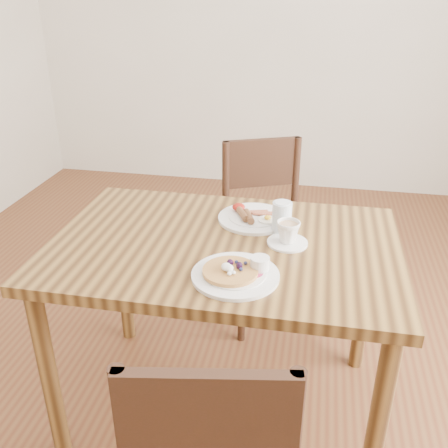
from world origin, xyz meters
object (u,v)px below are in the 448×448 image
chair_far (267,224)px  water_glass (282,218)px  pancake_plate (237,273)px  teacup_saucer (288,234)px  breakfast_plate (253,217)px  dining_table (224,267)px

chair_far → water_glass: size_ratio=7.66×
pancake_plate → teacup_saucer: (0.14, 0.24, 0.02)m
breakfast_plate → water_glass: bearing=-35.2°
chair_far → teacup_saucer: size_ratio=6.29×
dining_table → teacup_saucer: teacup_saucer is taller
chair_far → pancake_plate: 0.95m
chair_far → water_glass: 0.67m
chair_far → teacup_saucer: chair_far is taller
dining_table → pancake_plate: bearing=-69.3°
breakfast_plate → water_glass: 0.15m
chair_far → breakfast_plate: bearing=66.3°
chair_far → pancake_plate: chair_far is taller
chair_far → water_glass: (0.11, -0.58, 0.31)m
water_glass → breakfast_plate: bearing=144.8°
teacup_saucer → water_glass: bearing=109.3°
chair_far → teacup_saucer: (0.14, -0.67, 0.29)m
chair_far → pancake_plate: size_ratio=3.26×
chair_far → teacup_saucer: 0.74m
dining_table → chair_far: chair_far is taller
dining_table → pancake_plate: 0.25m
dining_table → teacup_saucer: 0.26m
chair_far → pancake_plate: (0.00, -0.91, 0.27)m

